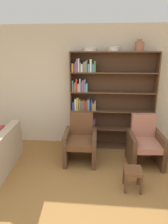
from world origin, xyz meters
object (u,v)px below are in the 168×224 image
footstool (133,174)px  bookshelf (104,102)px  vase_tall (139,46)px  bowl_brass (90,49)px  armchair_leather (81,141)px  armchair_cushioned (145,143)px  bowl_olive (114,49)px

footstool → bookshelf: bearing=107.2°
vase_tall → bookshelf: bearing=178.6°
vase_tall → bowl_brass: bearing=-180.0°
armchair_leather → armchair_cushioned: same height
bowl_brass → armchair_cushioned: 2.24m
bowl_brass → footstool: bearing=-62.2°
bookshelf → armchair_cushioned: size_ratio=2.25×
vase_tall → armchair_leather: (-1.15, -0.68, -1.86)m
bowl_brass → armchair_leather: size_ratio=0.30×
footstool → bowl_olive: bearing=101.5°
bookshelf → vase_tall: 1.39m
bowl_olive → footstool: size_ratio=0.69×
vase_tall → bowl_olive: bearing=180.0°
bookshelf → vase_tall: (0.69, -0.02, 1.20)m
armchair_leather → armchair_cushioned: 1.28m
armchair_leather → footstool: 1.28m
bowl_brass → bowl_olive: 0.50m
vase_tall → armchair_cushioned: bearing=-79.0°
bookshelf → bowl_olive: (0.17, -0.02, 1.15)m
bookshelf → vase_tall: bearing=-1.4°
footstool → armchair_cushioned: bearing=68.0°
armchair_leather → armchair_cushioned: size_ratio=1.00×
bookshelf → footstool: 1.81m
bowl_brass → footstool: size_ratio=0.81×
bookshelf → armchair_cushioned: bearing=-40.3°
armchair_cushioned → footstool: armchair_cushioned is taller
bookshelf → armchair_leather: (-0.46, -0.70, -0.66)m
bookshelf → footstool: (0.48, -1.55, -0.80)m
armchair_cushioned → armchair_leather: bearing=-4.0°
armchair_cushioned → footstool: (-0.34, -0.85, -0.14)m
bowl_olive → armchair_cushioned: bowl_olive is taller
bowl_olive → footstool: bearing=-78.5°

